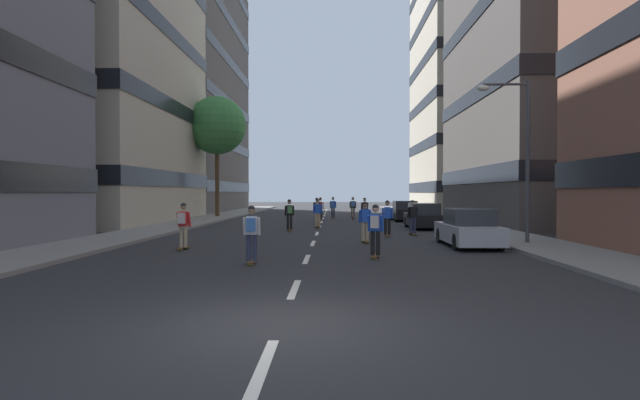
{
  "coord_description": "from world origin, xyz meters",
  "views": [
    {
      "loc": [
        0.88,
        -8.16,
        2.18
      ],
      "look_at": [
        0.0,
        23.84,
        1.67
      ],
      "focal_mm": 28.06,
      "sensor_mm": 36.0,
      "label": 1
    }
  ],
  "objects_px": {
    "streetlamp_right": "(519,144)",
    "skater_6": "(320,207)",
    "parked_car_near": "(424,217)",
    "skater_9": "(318,212)",
    "skater_7": "(183,223)",
    "skater_3": "(289,213)",
    "skater_4": "(387,216)",
    "skater_11": "(317,208)",
    "street_tree_near": "(217,126)",
    "skater_8": "(413,216)",
    "parked_car_far": "(468,229)",
    "skater_2": "(353,206)",
    "skater_0": "(251,231)",
    "skater_5": "(365,208)",
    "skater_1": "(365,220)",
    "parked_car_mid": "(404,212)",
    "skater_10": "(333,206)",
    "skater_12": "(375,227)"
  },
  "relations": [
    {
      "from": "parked_car_near",
      "to": "parked_car_far",
      "type": "xyz_separation_m",
      "value": [
        0.0,
        -9.9,
        0.0
      ]
    },
    {
      "from": "street_tree_near",
      "to": "streetlamp_right",
      "type": "xyz_separation_m",
      "value": [
        17.42,
        -21.85,
        -3.69
      ]
    },
    {
      "from": "street_tree_near",
      "to": "parked_car_far",
      "type": "bearing_deg",
      "value": -55.37
    },
    {
      "from": "skater_7",
      "to": "skater_10",
      "type": "bearing_deg",
      "value": 75.91
    },
    {
      "from": "skater_2",
      "to": "skater_1",
      "type": "bearing_deg",
      "value": -90.65
    },
    {
      "from": "skater_0",
      "to": "skater_5",
      "type": "height_order",
      "value": "same"
    },
    {
      "from": "parked_car_far",
      "to": "skater_3",
      "type": "bearing_deg",
      "value": 135.49
    },
    {
      "from": "skater_12",
      "to": "skater_5",
      "type": "bearing_deg",
      "value": 87.45
    },
    {
      "from": "skater_2",
      "to": "skater_7",
      "type": "relative_size",
      "value": 1.0
    },
    {
      "from": "streetlamp_right",
      "to": "skater_6",
      "type": "height_order",
      "value": "streetlamp_right"
    },
    {
      "from": "parked_car_far",
      "to": "skater_12",
      "type": "xyz_separation_m",
      "value": [
        -4.02,
        -3.63,
        0.32
      ]
    },
    {
      "from": "parked_car_far",
      "to": "skater_6",
      "type": "relative_size",
      "value": 2.47
    },
    {
      "from": "skater_2",
      "to": "skater_10",
      "type": "height_order",
      "value": "same"
    },
    {
      "from": "skater_1",
      "to": "skater_11",
      "type": "xyz_separation_m",
      "value": [
        -2.59,
        15.36,
        0.03
      ]
    },
    {
      "from": "skater_1",
      "to": "skater_12",
      "type": "bearing_deg",
      "value": -89.71
    },
    {
      "from": "skater_3",
      "to": "skater_4",
      "type": "bearing_deg",
      "value": -32.95
    },
    {
      "from": "skater_10",
      "to": "skater_0",
      "type": "bearing_deg",
      "value": -95.31
    },
    {
      "from": "skater_0",
      "to": "skater_9",
      "type": "bearing_deg",
      "value": 84.38
    },
    {
      "from": "skater_5",
      "to": "skater_1",
      "type": "bearing_deg",
      "value": -93.5
    },
    {
      "from": "skater_5",
      "to": "skater_4",
      "type": "bearing_deg",
      "value": -88.17
    },
    {
      "from": "parked_car_far",
      "to": "streetlamp_right",
      "type": "xyz_separation_m",
      "value": [
        2.1,
        0.33,
        3.44
      ]
    },
    {
      "from": "parked_car_mid",
      "to": "skater_9",
      "type": "xyz_separation_m",
      "value": [
        -6.37,
        -7.79,
        0.29
      ]
    },
    {
      "from": "skater_1",
      "to": "skater_2",
      "type": "height_order",
      "value": "same"
    },
    {
      "from": "skater_1",
      "to": "skater_7",
      "type": "relative_size",
      "value": 1.0
    },
    {
      "from": "street_tree_near",
      "to": "skater_2",
      "type": "xyz_separation_m",
      "value": [
        11.5,
        -1.49,
        -6.81
      ]
    },
    {
      "from": "skater_4",
      "to": "skater_10",
      "type": "relative_size",
      "value": 1.0
    },
    {
      "from": "skater_6",
      "to": "skater_8",
      "type": "relative_size",
      "value": 1.0
    },
    {
      "from": "skater_8",
      "to": "skater_10",
      "type": "relative_size",
      "value": 1.0
    },
    {
      "from": "parked_car_far",
      "to": "skater_1",
      "type": "relative_size",
      "value": 2.47
    },
    {
      "from": "skater_4",
      "to": "skater_1",
      "type": "bearing_deg",
      "value": -112.61
    },
    {
      "from": "streetlamp_right",
      "to": "skater_7",
      "type": "height_order",
      "value": "streetlamp_right"
    },
    {
      "from": "parked_car_near",
      "to": "skater_8",
      "type": "height_order",
      "value": "skater_8"
    },
    {
      "from": "streetlamp_right",
      "to": "skater_4",
      "type": "xyz_separation_m",
      "value": [
        -4.86,
        4.09,
        -3.15
      ]
    },
    {
      "from": "skater_2",
      "to": "skater_3",
      "type": "xyz_separation_m",
      "value": [
        -4.04,
        -12.96,
        0.0
      ]
    },
    {
      "from": "skater_6",
      "to": "skater_8",
      "type": "bearing_deg",
      "value": -68.99
    },
    {
      "from": "streetlamp_right",
      "to": "skater_1",
      "type": "relative_size",
      "value": 3.65
    },
    {
      "from": "skater_6",
      "to": "skater_0",
      "type": "bearing_deg",
      "value": -93.57
    },
    {
      "from": "parked_car_far",
      "to": "skater_2",
      "type": "bearing_deg",
      "value": 100.46
    },
    {
      "from": "parked_car_near",
      "to": "skater_10",
      "type": "distance_m",
      "value": 12.31
    },
    {
      "from": "parked_car_mid",
      "to": "skater_7",
      "type": "bearing_deg",
      "value": -119.64
    },
    {
      "from": "parked_car_mid",
      "to": "skater_7",
      "type": "height_order",
      "value": "skater_7"
    },
    {
      "from": "parked_car_far",
      "to": "skater_6",
      "type": "bearing_deg",
      "value": 109.38
    },
    {
      "from": "skater_3",
      "to": "skater_11",
      "type": "xyz_separation_m",
      "value": [
        1.23,
        8.97,
        0.0
      ]
    },
    {
      "from": "parked_car_mid",
      "to": "skater_9",
      "type": "distance_m",
      "value": 10.07
    },
    {
      "from": "skater_4",
      "to": "skater_12",
      "type": "distance_m",
      "value": 8.15
    },
    {
      "from": "street_tree_near",
      "to": "skater_7",
      "type": "bearing_deg",
      "value": -79.81
    },
    {
      "from": "parked_car_near",
      "to": "skater_9",
      "type": "relative_size",
      "value": 2.47
    },
    {
      "from": "skater_10",
      "to": "skater_11",
      "type": "relative_size",
      "value": 1.0
    },
    {
      "from": "parked_car_mid",
      "to": "skater_4",
      "type": "bearing_deg",
      "value": -101.46
    },
    {
      "from": "parked_car_mid",
      "to": "skater_2",
      "type": "relative_size",
      "value": 2.47
    }
  ]
}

